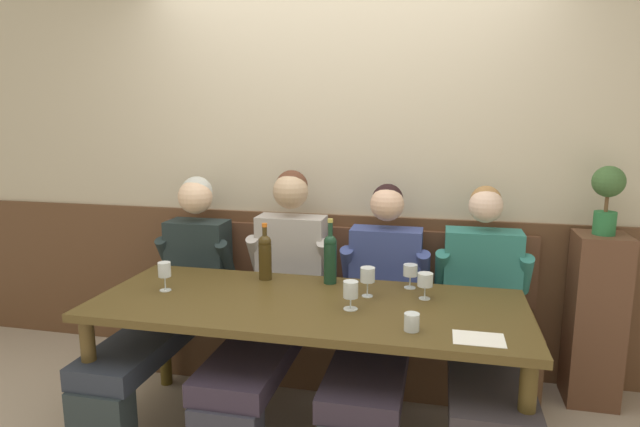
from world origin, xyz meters
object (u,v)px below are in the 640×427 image
at_px(wine_glass_by_bottle, 425,281).
at_px(wine_glass_near_bucket, 410,271).
at_px(wall_bench, 334,334).
at_px(person_center_right_seat, 378,313).
at_px(wine_glass_mid_left, 351,290).
at_px(dining_table, 307,317).
at_px(person_right_seat, 485,321).
at_px(water_tumbler_left, 412,322).
at_px(potted_plant, 608,193).
at_px(wine_bottle_green_tall, 330,257).
at_px(person_left_seat, 174,290).
at_px(wine_glass_mid_right, 368,276).
at_px(wine_bottle_amber_mid, 265,255).
at_px(person_center_left_seat, 275,296).
at_px(wine_glass_center_rear, 164,270).

relative_size(wine_glass_by_bottle, wine_glass_near_bucket, 1.04).
xyz_separation_m(wall_bench, person_center_right_seat, (0.32, -0.39, 0.32)).
distance_m(wall_bench, wine_glass_mid_left, 0.96).
height_order(wine_glass_by_bottle, wine_glass_near_bucket, wine_glass_by_bottle).
bearing_deg(dining_table, person_right_seat, 19.21).
xyz_separation_m(water_tumbler_left, potted_plant, (0.99, 0.98, 0.45)).
distance_m(wine_bottle_green_tall, water_tumbler_left, 0.74).
height_order(person_left_seat, wine_glass_near_bucket, person_left_seat).
distance_m(person_center_right_seat, wine_glass_mid_right, 0.30).
relative_size(person_left_seat, person_right_seat, 1.01).
bearing_deg(wine_glass_by_bottle, person_right_seat, 24.30).
bearing_deg(wine_bottle_amber_mid, wall_bench, 51.04).
bearing_deg(wine_bottle_green_tall, person_center_left_seat, 177.71).
relative_size(person_center_right_seat, wine_bottle_amber_mid, 3.98).
bearing_deg(wine_glass_near_bucket, wine_glass_center_rear, -165.30).
relative_size(wall_bench, person_center_right_seat, 1.91).
height_order(wine_glass_mid_right, wine_glass_by_bottle, wine_glass_mid_right).
height_order(wine_bottle_amber_mid, wine_glass_mid_right, wine_bottle_amber_mid).
relative_size(dining_table, wine_glass_center_rear, 13.90).
height_order(wine_glass_mid_right, water_tumbler_left, wine_glass_mid_right).
distance_m(wine_bottle_green_tall, potted_plant, 1.56).
height_order(wine_glass_center_rear, wine_glass_near_bucket, wine_glass_center_rear).
relative_size(wine_bottle_amber_mid, potted_plant, 0.84).
bearing_deg(wine_bottle_green_tall, wine_glass_near_bucket, 1.36).
height_order(person_center_left_seat, wine_bottle_amber_mid, person_center_left_seat).
bearing_deg(dining_table, wine_glass_near_bucket, 33.54).
bearing_deg(wine_bottle_amber_mid, potted_plant, 13.08).
bearing_deg(wall_bench, wine_glass_by_bottle, -42.77).
height_order(person_center_right_seat, wine_bottle_amber_mid, person_center_right_seat).
distance_m(person_center_right_seat, wine_glass_by_bottle, 0.37).
xyz_separation_m(person_left_seat, person_center_left_seat, (0.63, -0.00, 0.01)).
height_order(wall_bench, dining_table, wall_bench).
relative_size(person_right_seat, wine_glass_mid_left, 9.20).
bearing_deg(wine_glass_near_bucket, potted_plant, 21.40).
bearing_deg(person_center_right_seat, wine_bottle_amber_mid, 179.95).
bearing_deg(person_center_left_seat, wall_bench, 53.70).
bearing_deg(wine_glass_by_bottle, wine_bottle_green_tall, 164.23).
distance_m(dining_table, wine_glass_center_rear, 0.79).
relative_size(wine_glass_mid_right, potted_plant, 0.40).
xyz_separation_m(person_left_seat, wine_glass_center_rear, (0.14, -0.34, 0.23)).
relative_size(wine_glass_mid_left, water_tumbler_left, 1.80).
relative_size(person_center_right_seat, water_tumbler_left, 16.62).
bearing_deg(potted_plant, water_tumbler_left, -135.37).
height_order(person_center_left_seat, wine_glass_near_bucket, person_center_left_seat).
bearing_deg(person_right_seat, wine_glass_mid_right, -164.42).
height_order(dining_table, potted_plant, potted_plant).
height_order(person_left_seat, person_center_right_seat, person_left_seat).
height_order(wine_bottle_amber_mid, wine_glass_near_bucket, wine_bottle_amber_mid).
xyz_separation_m(wine_glass_mid_right, wine_glass_center_rear, (-1.05, -0.15, 0.00)).
relative_size(dining_table, wine_glass_mid_left, 15.45).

